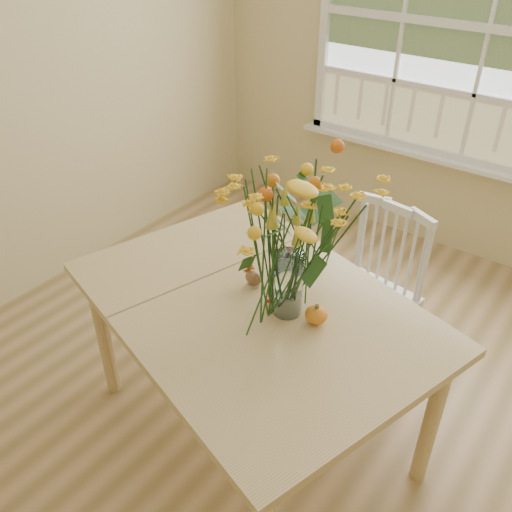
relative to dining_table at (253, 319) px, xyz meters
The scene contains 9 objects.
floor 0.73m from the dining_table, 16.78° to the right, with size 4.00×4.50×0.01m, color olive.
wall_back 2.31m from the dining_table, 87.08° to the left, with size 4.00×0.02×2.70m, color beige.
window 2.33m from the dining_table, 87.03° to the left, with size 2.42×0.12×1.74m.
dining_table is the anchor object (origin of this frame).
windsor_chair 0.84m from the dining_table, 75.14° to the left, with size 0.48×0.46×0.93m.
flower_vase 0.52m from the dining_table, 14.52° to the left, with size 0.57×0.57×0.68m.
pumpkin 0.31m from the dining_table, ahead, with size 0.09×0.09×0.07m, color orange.
turkey_figurine 0.17m from the dining_table, 125.99° to the left, with size 0.08×0.06×0.10m.
dark_gourd 0.16m from the dining_table, 34.49° to the left, with size 0.13×0.09×0.07m.
Camera 1 is at (0.96, -1.37, 2.23)m, focal length 38.00 mm.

